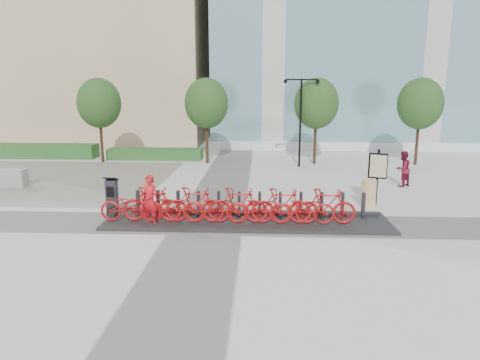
{
  "coord_description": "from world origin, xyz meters",
  "views": [
    {
      "loc": [
        1.72,
        -13.67,
        4.45
      ],
      "look_at": [
        1.0,
        1.5,
        1.2
      ],
      "focal_mm": 32.0,
      "sensor_mm": 36.0,
      "label": 1
    }
  ],
  "objects_px": {
    "construction_barrel": "(369,193)",
    "bike_0": "(131,206)",
    "map_sign": "(378,168)",
    "kiosk": "(112,197)",
    "jersey_barrier": "(3,178)",
    "worker_red": "(150,200)",
    "pedestrian": "(403,169)"
  },
  "relations": [
    {
      "from": "construction_barrel",
      "to": "jersey_barrier",
      "type": "distance_m",
      "value": 16.23
    },
    {
      "from": "kiosk",
      "to": "map_sign",
      "type": "xyz_separation_m",
      "value": [
        9.7,
        2.28,
        0.68
      ]
    },
    {
      "from": "bike_0",
      "to": "map_sign",
      "type": "relative_size",
      "value": 0.94
    },
    {
      "from": "pedestrian",
      "to": "kiosk",
      "type": "bearing_deg",
      "value": -10.33
    },
    {
      "from": "worker_red",
      "to": "pedestrian",
      "type": "relative_size",
      "value": 1.04
    },
    {
      "from": "bike_0",
      "to": "pedestrian",
      "type": "xyz_separation_m",
      "value": [
        10.91,
        6.11,
        0.21
      ]
    },
    {
      "from": "kiosk",
      "to": "jersey_barrier",
      "type": "relative_size",
      "value": 0.65
    },
    {
      "from": "kiosk",
      "to": "worker_red",
      "type": "height_order",
      "value": "worker_red"
    },
    {
      "from": "map_sign",
      "to": "worker_red",
      "type": "bearing_deg",
      "value": -138.97
    },
    {
      "from": "pedestrian",
      "to": "map_sign",
      "type": "xyz_separation_m",
      "value": [
        -2.04,
        -3.24,
        0.61
      ]
    },
    {
      "from": "worker_red",
      "to": "jersey_barrier",
      "type": "distance_m",
      "value": 9.81
    },
    {
      "from": "construction_barrel",
      "to": "jersey_barrier",
      "type": "bearing_deg",
      "value": 170.59
    },
    {
      "from": "pedestrian",
      "to": "jersey_barrier",
      "type": "relative_size",
      "value": 0.76
    },
    {
      "from": "pedestrian",
      "to": "map_sign",
      "type": "relative_size",
      "value": 0.76
    },
    {
      "from": "map_sign",
      "to": "construction_barrel",
      "type": "bearing_deg",
      "value": -114.23
    },
    {
      "from": "construction_barrel",
      "to": "worker_red",
      "type": "bearing_deg",
      "value": -161.11
    },
    {
      "from": "pedestrian",
      "to": "construction_barrel",
      "type": "height_order",
      "value": "pedestrian"
    },
    {
      "from": "kiosk",
      "to": "jersey_barrier",
      "type": "height_order",
      "value": "kiosk"
    },
    {
      "from": "jersey_barrier",
      "to": "construction_barrel",
      "type": "bearing_deg",
      "value": -7.25
    },
    {
      "from": "construction_barrel",
      "to": "map_sign",
      "type": "bearing_deg",
      "value": 45.23
    },
    {
      "from": "pedestrian",
      "to": "map_sign",
      "type": "height_order",
      "value": "map_sign"
    },
    {
      "from": "kiosk",
      "to": "map_sign",
      "type": "distance_m",
      "value": 9.99
    },
    {
      "from": "construction_barrel",
      "to": "bike_0",
      "type": "bearing_deg",
      "value": -163.7
    },
    {
      "from": "bike_0",
      "to": "kiosk",
      "type": "relative_size",
      "value": 1.46
    },
    {
      "from": "bike_0",
      "to": "jersey_barrier",
      "type": "height_order",
      "value": "bike_0"
    },
    {
      "from": "bike_0",
      "to": "kiosk",
      "type": "distance_m",
      "value": 1.02
    },
    {
      "from": "kiosk",
      "to": "construction_barrel",
      "type": "distance_m",
      "value": 9.51
    },
    {
      "from": "construction_barrel",
      "to": "map_sign",
      "type": "distance_m",
      "value": 1.06
    },
    {
      "from": "worker_red",
      "to": "jersey_barrier",
      "type": "xyz_separation_m",
      "value": [
        -8.24,
        5.32,
        -0.44
      ]
    },
    {
      "from": "jersey_barrier",
      "to": "map_sign",
      "type": "height_order",
      "value": "map_sign"
    },
    {
      "from": "bike_0",
      "to": "map_sign",
      "type": "height_order",
      "value": "map_sign"
    },
    {
      "from": "construction_barrel",
      "to": "pedestrian",
      "type": "bearing_deg",
      "value": 56.27
    }
  ]
}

